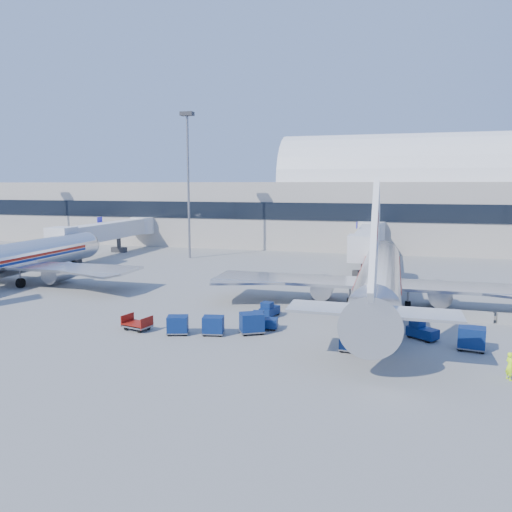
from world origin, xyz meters
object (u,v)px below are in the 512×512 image
(ramp_worker, at_px, (510,366))
(cart_open_red, at_px, (138,325))
(airliner_main, at_px, (379,278))
(cart_solo_near, at_px, (353,340))
(barrier_near, at_px, (474,317))
(tug_left, at_px, (269,310))
(jetbridge_mid, at_px, (111,231))
(tug_right, at_px, (422,330))
(jetbridge_near, at_px, (368,238))
(cart_solo_far, at_px, (472,338))
(mast_west, at_px, (188,164))
(cart_train_a, at_px, (252,323))
(cart_train_c, at_px, (178,325))
(airliner_mid, at_px, (7,260))
(tug_lead, at_px, (263,321))
(cart_train_b, at_px, (213,325))

(ramp_worker, bearing_deg, cart_open_red, 56.55)
(airliner_main, bearing_deg, cart_solo_near, -95.93)
(cart_open_red, bearing_deg, cart_solo_near, 11.12)
(barrier_near, height_order, tug_left, tug_left)
(barrier_near, height_order, cart_solo_near, cart_solo_near)
(jetbridge_mid, relative_size, tug_right, 11.22)
(jetbridge_near, xyz_separation_m, barrier_near, (10.40, -28.81, -3.48))
(airliner_main, distance_m, cart_solo_far, 12.65)
(mast_west, xyz_separation_m, cart_solo_far, (36.70, -36.03, -13.90))
(cart_train_a, height_order, cart_train_c, cart_train_a)
(airliner_mid, relative_size, cart_train_c, 19.04)
(tug_left, bearing_deg, jetbridge_mid, 62.01)
(airliner_mid, relative_size, tug_right, 15.21)
(airliner_main, distance_m, cart_train_c, 19.60)
(tug_lead, distance_m, cart_train_c, 6.81)
(cart_solo_far, bearing_deg, cart_train_b, -166.81)
(jetbridge_near, distance_m, tug_lead, 36.43)
(tug_lead, bearing_deg, cart_solo_far, -10.58)
(tug_lead, bearing_deg, airliner_mid, 157.71)
(cart_train_b, bearing_deg, tug_right, 1.02)
(airliner_mid, distance_m, mast_west, 30.57)
(jetbridge_near, height_order, ramp_worker, jetbridge_near)
(airliner_mid, distance_m, cart_open_red, 26.69)
(tug_right, bearing_deg, airliner_mid, -154.59)
(tug_lead, bearing_deg, cart_solo_near, -32.58)
(ramp_worker, bearing_deg, airliner_mid, 46.36)
(barrier_near, relative_size, ramp_worker, 1.75)
(tug_lead, bearing_deg, tug_left, 89.75)
(airliner_mid, distance_m, cart_train_a, 34.49)
(barrier_near, xyz_separation_m, cart_solo_far, (-1.30, -8.03, 0.44))
(tug_left, xyz_separation_m, cart_solo_far, (15.96, -4.94, 0.25))
(airliner_mid, bearing_deg, airliner_main, 0.00)
(mast_west, xyz_separation_m, tug_lead, (21.16, -34.90, -14.13))
(airliner_main, height_order, jetbridge_near, airliner_main)
(jetbridge_near, xyz_separation_m, jetbridge_mid, (-42.00, 0.00, 0.00))
(mast_west, bearing_deg, tug_right, -45.67)
(airliner_main, height_order, airliner_mid, same)
(airliner_mid, relative_size, ramp_worker, 21.75)
(cart_train_a, distance_m, cart_train_b, 3.02)
(mast_west, bearing_deg, ramp_worker, -47.25)
(airliner_main, bearing_deg, jetbridge_mid, 149.36)
(tug_lead, height_order, cart_train_c, cart_train_c)
(mast_west, distance_m, ramp_worker, 57.84)
(cart_solo_far, bearing_deg, airliner_mid, 176.60)
(tug_lead, distance_m, cart_open_red, 10.07)
(jetbridge_mid, xyz_separation_m, barrier_near, (52.40, -28.81, -3.48))
(cart_train_b, relative_size, ramp_worker, 1.09)
(tug_right, bearing_deg, barrier_near, 90.07)
(barrier_near, bearing_deg, cart_train_c, -156.17)
(jetbridge_mid, xyz_separation_m, mast_west, (14.40, -0.81, 10.86))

